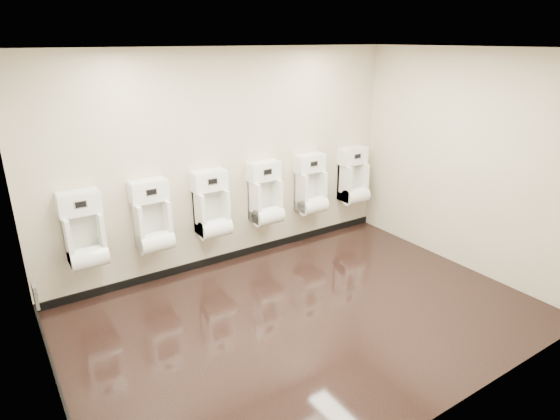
# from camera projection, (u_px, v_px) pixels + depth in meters

# --- Properties ---
(ground) EXTENTS (5.00, 3.50, 0.00)m
(ground) POSITION_uv_depth(u_px,v_px,m) (306.00, 317.00, 5.16)
(ground) COLOR black
(ground) RESTS_ON ground
(ceiling) EXTENTS (5.00, 3.50, 0.00)m
(ceiling) POSITION_uv_depth(u_px,v_px,m) (313.00, 49.00, 4.19)
(ceiling) COLOR white
(back_wall) EXTENTS (5.00, 0.02, 2.80)m
(back_wall) POSITION_uv_depth(u_px,v_px,m) (228.00, 161.00, 6.04)
(back_wall) COLOR beige
(back_wall) RESTS_ON ground
(front_wall) EXTENTS (5.00, 0.02, 2.80)m
(front_wall) POSITION_uv_depth(u_px,v_px,m) (457.00, 263.00, 3.30)
(front_wall) COLOR beige
(front_wall) RESTS_ON ground
(left_wall) EXTENTS (0.02, 3.50, 2.80)m
(left_wall) POSITION_uv_depth(u_px,v_px,m) (32.00, 257.00, 3.38)
(left_wall) COLOR beige
(left_wall) RESTS_ON ground
(right_wall) EXTENTS (0.02, 3.50, 2.80)m
(right_wall) POSITION_uv_depth(u_px,v_px,m) (466.00, 162.00, 5.96)
(right_wall) COLOR beige
(right_wall) RESTS_ON ground
(tile_overlay_left) EXTENTS (0.01, 3.50, 2.80)m
(tile_overlay_left) POSITION_uv_depth(u_px,v_px,m) (33.00, 257.00, 3.39)
(tile_overlay_left) COLOR white
(tile_overlay_left) RESTS_ON ground
(skirting_back) EXTENTS (5.00, 0.02, 0.10)m
(skirting_back) POSITION_uv_depth(u_px,v_px,m) (233.00, 255.00, 6.50)
(skirting_back) COLOR black
(skirting_back) RESTS_ON ground
(skirting_left) EXTENTS (0.02, 3.50, 0.10)m
(skirting_left) POSITION_uv_depth(u_px,v_px,m) (64.00, 404.00, 3.86)
(skirting_left) COLOR black
(skirting_left) RESTS_ON ground
(access_panel) EXTENTS (0.04, 0.25, 0.25)m
(access_panel) POSITION_uv_depth(u_px,v_px,m) (35.00, 294.00, 4.65)
(access_panel) COLOR #9E9EA3
(access_panel) RESTS_ON left_wall
(urinal_0) EXTENTS (0.45, 0.34, 0.84)m
(urinal_0) POSITION_uv_depth(u_px,v_px,m) (85.00, 235.00, 5.15)
(urinal_0) COLOR white
(urinal_0) RESTS_ON back_wall
(urinal_1) EXTENTS (0.45, 0.34, 0.84)m
(urinal_1) POSITION_uv_depth(u_px,v_px,m) (153.00, 221.00, 5.55)
(urinal_1) COLOR white
(urinal_1) RESTS_ON back_wall
(urinal_2) EXTENTS (0.45, 0.34, 0.84)m
(urinal_2) POSITION_uv_depth(u_px,v_px,m) (212.00, 209.00, 5.95)
(urinal_2) COLOR white
(urinal_2) RESTS_ON back_wall
(urinal_3) EXTENTS (0.45, 0.34, 0.84)m
(urinal_3) POSITION_uv_depth(u_px,v_px,m) (266.00, 198.00, 6.36)
(urinal_3) COLOR white
(urinal_3) RESTS_ON back_wall
(urinal_4) EXTENTS (0.45, 0.34, 0.84)m
(urinal_4) POSITION_uv_depth(u_px,v_px,m) (311.00, 188.00, 6.76)
(urinal_4) COLOR white
(urinal_4) RESTS_ON back_wall
(urinal_5) EXTENTS (0.45, 0.34, 0.84)m
(urinal_5) POSITION_uv_depth(u_px,v_px,m) (353.00, 180.00, 7.18)
(urinal_5) COLOR white
(urinal_5) RESTS_ON back_wall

